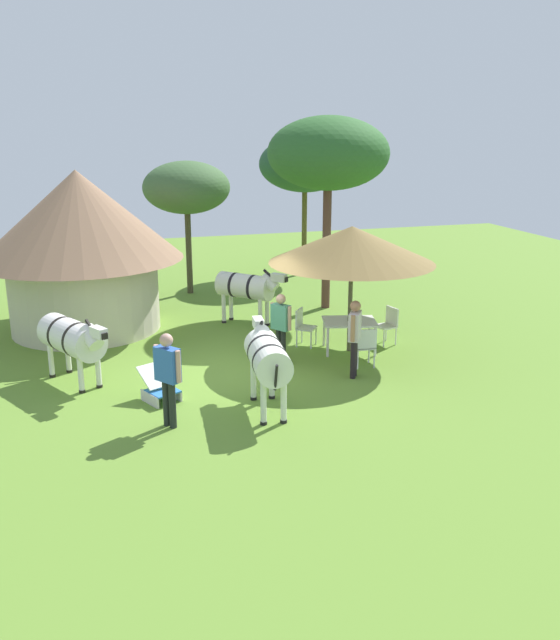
{
  "coord_description": "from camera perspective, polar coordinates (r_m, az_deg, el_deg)",
  "views": [
    {
      "loc": [
        -3.17,
        -13.61,
        5.2
      ],
      "look_at": [
        0.97,
        0.18,
        1.0
      ],
      "focal_mm": 38.17,
      "sensor_mm": 36.0,
      "label": 1
    }
  ],
  "objects": [
    {
      "name": "ground_plane",
      "position": [
        14.91,
        -3.38,
        -4.18
      ],
      "size": [
        36.0,
        36.0,
        0.0
      ],
      "primitive_type": "plane",
      "color": "olive"
    },
    {
      "name": "thatched_hut",
      "position": [
        17.98,
        -16.38,
        6.45
      ],
      "size": [
        5.13,
        5.13,
        4.08
      ],
      "rotation": [
        0.0,
        0.0,
        0.43
      ],
      "color": "beige",
      "rests_on": "ground_plane"
    },
    {
      "name": "shade_umbrella",
      "position": [
        15.54,
        6.05,
        6.3
      ],
      "size": [
        3.8,
        3.8,
        2.95
      ],
      "color": "brown",
      "rests_on": "ground_plane"
    },
    {
      "name": "patio_dining_table",
      "position": [
        15.97,
        5.85,
        -0.36
      ],
      "size": [
        1.41,
        1.21,
        0.74
      ],
      "rotation": [
        0.0,
        0.0,
        -0.25
      ],
      "color": "silver",
      "rests_on": "ground_plane"
    },
    {
      "name": "patio_chair_near_hut",
      "position": [
        14.98,
        7.15,
        -2.07
      ],
      "size": [
        0.47,
        0.46,
        0.9
      ],
      "rotation": [
        0.0,
        0.0,
        -0.08
      ],
      "color": "white",
      "rests_on": "ground_plane"
    },
    {
      "name": "patio_chair_near_lawn",
      "position": [
        16.67,
        9.07,
        -0.24
      ],
      "size": [
        0.5,
        0.52,
        0.9
      ],
      "rotation": [
        0.0,
        0.0,
        -4.5
      ],
      "color": "white",
      "rests_on": "ground_plane"
    },
    {
      "name": "patio_chair_east_end",
      "position": [
        16.33,
        1.95,
        -0.39
      ],
      "size": [
        0.6,
        0.6,
        0.9
      ],
      "rotation": [
        0.0,
        0.0,
        -2.23
      ],
      "color": "silver",
      "rests_on": "ground_plane"
    },
    {
      "name": "guest_beside_umbrella",
      "position": [
        14.23,
        6.28,
        -0.98
      ],
      "size": [
        0.42,
        0.52,
        1.67
      ],
      "rotation": [
        0.0,
        0.0,
        4.15
      ],
      "color": "black",
      "rests_on": "ground_plane"
    },
    {
      "name": "guest_behind_table",
      "position": [
        14.96,
        0.07,
        -0.19
      ],
      "size": [
        0.4,
        0.49,
        1.6
      ],
      "rotation": [
        0.0,
        0.0,
        2.15
      ],
      "color": "black",
      "rests_on": "ground_plane"
    },
    {
      "name": "standing_watcher",
      "position": [
        11.99,
        -9.39,
        -4.28
      ],
      "size": [
        0.45,
        0.51,
        1.72
      ],
      "rotation": [
        0.0,
        0.0,
        -0.93
      ],
      "color": "black",
      "rests_on": "ground_plane"
    },
    {
      "name": "striped_lounge_chair",
      "position": [
        13.43,
        -10.06,
        -5.6
      ],
      "size": [
        0.82,
        0.95,
        0.64
      ],
      "rotation": [
        0.0,
        0.0,
        3.57
      ],
      "color": "#2B6CB9",
      "rests_on": "ground_plane"
    },
    {
      "name": "zebra_nearest_camera",
      "position": [
        17.93,
        -2.81,
        2.77
      ],
      "size": [
        1.67,
        1.71,
        1.57
      ],
      "rotation": [
        0.0,
        0.0,
        3.91
      ],
      "color": "silver",
      "rests_on": "ground_plane"
    },
    {
      "name": "zebra_by_umbrella",
      "position": [
        12.51,
        -1.08,
        -3.12
      ],
      "size": [
        0.81,
        2.2,
        1.59
      ],
      "rotation": [
        0.0,
        0.0,
        6.19
      ],
      "color": "silver",
      "rests_on": "ground_plane"
    },
    {
      "name": "zebra_toward_hut",
      "position": [
        14.46,
        -16.96,
        -1.47
      ],
      "size": [
        1.39,
        2.07,
        1.5
      ],
      "rotation": [
        0.0,
        0.0,
        3.64
      ],
      "color": "silver",
      "rests_on": "ground_plane"
    },
    {
      "name": "acacia_tree_right_background",
      "position": [
        21.19,
        -7.85,
        10.91
      ],
      "size": [
        2.65,
        2.65,
        4.09
      ],
      "color": "#433E29",
      "rests_on": "ground_plane"
    },
    {
      "name": "acacia_tree_behind_hut",
      "position": [
        23.82,
        2.1,
        12.9
      ],
      "size": [
        3.15,
        3.15,
        4.76
      ],
      "color": "brown",
      "rests_on": "ground_plane"
    },
    {
      "name": "acacia_tree_far_lawn",
      "position": [
        19.22,
        4.07,
        13.71
      ],
      "size": [
        3.36,
        3.36,
        5.39
      ],
      "color": "brown",
      "rests_on": "ground_plane"
    }
  ]
}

